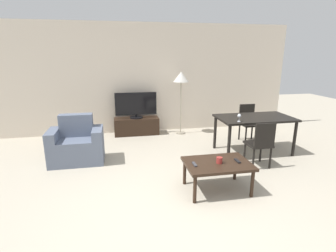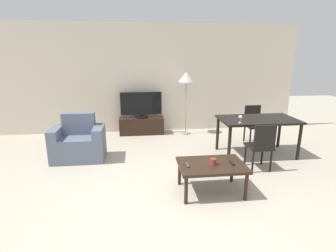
{
  "view_description": "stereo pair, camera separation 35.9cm",
  "coord_description": "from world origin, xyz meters",
  "px_view_note": "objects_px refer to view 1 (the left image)",
  "views": [
    {
      "loc": [
        -0.67,
        -2.72,
        1.96
      ],
      "look_at": [
        0.23,
        1.95,
        0.65
      ],
      "focal_mm": 28.0,
      "sensor_mm": 36.0,
      "label": 1
    },
    {
      "loc": [
        -0.32,
        -2.77,
        1.96
      ],
      "look_at": [
        0.23,
        1.95,
        0.65
      ],
      "focal_mm": 28.0,
      "sensor_mm": 36.0,
      "label": 2
    }
  ],
  "objects_px": {
    "remote_primary": "(237,161)",
    "remote_secondary": "(195,164)",
    "tv_stand": "(137,126)",
    "coffee_table": "(217,166)",
    "dining_table": "(255,121)",
    "wine_glass_left": "(239,116)",
    "tv": "(136,105)",
    "armchair": "(77,145)",
    "floor_lamp": "(181,80)",
    "cup_white_near": "(219,160)",
    "dining_chair_far": "(248,121)",
    "dining_chair_near": "(261,142)"
  },
  "relations": [
    {
      "from": "dining_chair_near",
      "to": "coffee_table",
      "type": "bearing_deg",
      "value": -148.88
    },
    {
      "from": "tv",
      "to": "coffee_table",
      "type": "xyz_separation_m",
      "value": [
        0.94,
        -3.05,
        -0.35
      ]
    },
    {
      "from": "coffee_table",
      "to": "dining_table",
      "type": "height_order",
      "value": "dining_table"
    },
    {
      "from": "dining_table",
      "to": "floor_lamp",
      "type": "height_order",
      "value": "floor_lamp"
    },
    {
      "from": "armchair",
      "to": "cup_white_near",
      "type": "distance_m",
      "value": 2.68
    },
    {
      "from": "tv",
      "to": "tv_stand",
      "type": "bearing_deg",
      "value": 90.0
    },
    {
      "from": "dining_chair_near",
      "to": "cup_white_near",
      "type": "xyz_separation_m",
      "value": [
        -1.03,
        -0.65,
        0.02
      ]
    },
    {
      "from": "floor_lamp",
      "to": "dining_table",
      "type": "bearing_deg",
      "value": -53.91
    },
    {
      "from": "dining_chair_far",
      "to": "floor_lamp",
      "type": "distance_m",
      "value": 1.87
    },
    {
      "from": "dining_table",
      "to": "wine_glass_left",
      "type": "distance_m",
      "value": 0.59
    },
    {
      "from": "tv_stand",
      "to": "coffee_table",
      "type": "height_order",
      "value": "coffee_table"
    },
    {
      "from": "dining_chair_far",
      "to": "cup_white_near",
      "type": "xyz_separation_m",
      "value": [
        -1.55,
        -2.11,
        0.02
      ]
    },
    {
      "from": "dining_chair_far",
      "to": "floor_lamp",
      "type": "xyz_separation_m",
      "value": [
        -1.41,
        0.84,
        0.89
      ]
    },
    {
      "from": "dining_chair_far",
      "to": "cup_white_near",
      "type": "relative_size",
      "value": 9.41
    },
    {
      "from": "cup_white_near",
      "to": "remote_primary",
      "type": "bearing_deg",
      "value": 0.25
    },
    {
      "from": "dining_chair_near",
      "to": "cup_white_near",
      "type": "distance_m",
      "value": 1.22
    },
    {
      "from": "remote_secondary",
      "to": "dining_table",
      "type": "bearing_deg",
      "value": 39.67
    },
    {
      "from": "tv_stand",
      "to": "remote_primary",
      "type": "bearing_deg",
      "value": -68.09
    },
    {
      "from": "dining_chair_near",
      "to": "tv",
      "type": "bearing_deg",
      "value": 129.31
    },
    {
      "from": "dining_chair_far",
      "to": "remote_primary",
      "type": "bearing_deg",
      "value": -121.07
    },
    {
      "from": "coffee_table",
      "to": "dining_chair_near",
      "type": "height_order",
      "value": "dining_chair_near"
    },
    {
      "from": "wine_glass_left",
      "to": "coffee_table",
      "type": "bearing_deg",
      "value": -127.5
    },
    {
      "from": "floor_lamp",
      "to": "dining_chair_near",
      "type": "bearing_deg",
      "value": -68.94
    },
    {
      "from": "tv_stand",
      "to": "dining_chair_near",
      "type": "bearing_deg",
      "value": -50.72
    },
    {
      "from": "tv_stand",
      "to": "remote_secondary",
      "type": "relative_size",
      "value": 7.33
    },
    {
      "from": "tv_stand",
      "to": "dining_table",
      "type": "distance_m",
      "value": 2.85
    },
    {
      "from": "remote_primary",
      "to": "remote_secondary",
      "type": "relative_size",
      "value": 1.0
    },
    {
      "from": "coffee_table",
      "to": "wine_glass_left",
      "type": "xyz_separation_m",
      "value": [
        0.82,
        1.07,
        0.45
      ]
    },
    {
      "from": "remote_primary",
      "to": "cup_white_near",
      "type": "relative_size",
      "value": 1.68
    },
    {
      "from": "remote_secondary",
      "to": "armchair",
      "type": "bearing_deg",
      "value": 139.76
    },
    {
      "from": "dining_chair_near",
      "to": "remote_primary",
      "type": "xyz_separation_m",
      "value": [
        -0.75,
        -0.65,
        -0.02
      ]
    },
    {
      "from": "tv",
      "to": "remote_secondary",
      "type": "xyz_separation_m",
      "value": [
        0.59,
        -3.07,
        -0.29
      ]
    },
    {
      "from": "armchair",
      "to": "floor_lamp",
      "type": "height_order",
      "value": "floor_lamp"
    },
    {
      "from": "remote_primary",
      "to": "remote_secondary",
      "type": "bearing_deg",
      "value": 179.62
    },
    {
      "from": "armchair",
      "to": "remote_secondary",
      "type": "bearing_deg",
      "value": -40.24
    },
    {
      "from": "armchair",
      "to": "tv_stand",
      "type": "xyz_separation_m",
      "value": [
        1.22,
        1.54,
        -0.12
      ]
    },
    {
      "from": "floor_lamp",
      "to": "remote_primary",
      "type": "bearing_deg",
      "value": -87.33
    },
    {
      "from": "dining_table",
      "to": "dining_chair_near",
      "type": "height_order",
      "value": "dining_chair_near"
    },
    {
      "from": "armchair",
      "to": "wine_glass_left",
      "type": "bearing_deg",
      "value": -8.46
    },
    {
      "from": "tv_stand",
      "to": "floor_lamp",
      "type": "xyz_separation_m",
      "value": [
        1.1,
        -0.13,
        1.15
      ]
    },
    {
      "from": "coffee_table",
      "to": "remote_primary",
      "type": "height_order",
      "value": "remote_primary"
    },
    {
      "from": "dining_table",
      "to": "dining_chair_far",
      "type": "distance_m",
      "value": 0.79
    },
    {
      "from": "remote_secondary",
      "to": "cup_white_near",
      "type": "xyz_separation_m",
      "value": [
        0.37,
        -0.01,
        0.03
      ]
    },
    {
      "from": "tv",
      "to": "wine_glass_left",
      "type": "relative_size",
      "value": 6.95
    },
    {
      "from": "armchair",
      "to": "tv_stand",
      "type": "relative_size",
      "value": 0.88
    },
    {
      "from": "dining_chair_far",
      "to": "wine_glass_left",
      "type": "relative_size",
      "value": 5.76
    },
    {
      "from": "tv_stand",
      "to": "remote_primary",
      "type": "relative_size",
      "value": 7.33
    },
    {
      "from": "tv",
      "to": "remote_secondary",
      "type": "height_order",
      "value": "tv"
    },
    {
      "from": "dining_chair_near",
      "to": "wine_glass_left",
      "type": "xyz_separation_m",
      "value": [
        -0.22,
        0.44,
        0.38
      ]
    },
    {
      "from": "coffee_table",
      "to": "tv_stand",
      "type": "bearing_deg",
      "value": 107.17
    }
  ]
}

